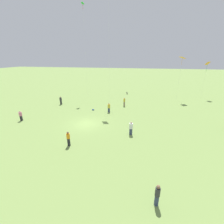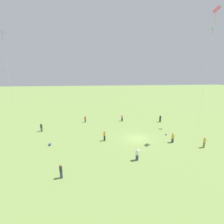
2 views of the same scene
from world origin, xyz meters
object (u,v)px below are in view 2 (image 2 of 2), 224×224
Objects in this scene: person_5 at (122,118)px; kite_5 at (2,35)px; person_6 at (104,136)px; picnic_bag_1 at (166,134)px; person_0 at (204,142)px; person_1 at (137,154)px; person_10 at (85,119)px; person_3 at (173,138)px; picnic_bag_0 at (50,145)px; kite_3 at (211,42)px; kite_4 at (215,18)px; person_2 at (160,119)px; person_8 at (41,128)px; person_9 at (61,171)px.

person_5 is 0.08× the size of kite_5.
picnic_bag_1 is (-12.07, -1.19, -0.77)m from person_6.
kite_5 reaches higher than person_0.
kite_5 reaches higher than person_1.
person_0 is 25.00m from person_10.
person_3 reaches higher than picnic_bag_0.
kite_4 is at bearing -136.96° from kite_3.
person_2 is 0.99× the size of person_3.
person_10 is at bearing 141.57° from person_2.
person_0 is at bearing -20.77° from person_8.
person_2 is 0.09× the size of kite_5.
person_6 is (15.85, -4.26, -0.03)m from person_0.
person_0 reaches higher than person_10.
picnic_bag_0 is at bearing 118.08° from person_6.
person_5 is 9.13m from person_10.
kite_4 is 36.53m from kite_5.
picnic_bag_1 is at bearing -174.29° from picnic_bag_0.
person_6 is at bearing 55.33° from person_10.
kite_4 reaches higher than person_0.
kite_5 is (32.63, 1.13, 17.61)m from person_2.
picnic_bag_0 is (3.65, -8.33, -0.68)m from person_9.
person_3 is 1.11× the size of person_10.
person_6 is 1.03× the size of person_9.
person_5 is 0.94× the size of person_6.
person_5 is 0.08× the size of kite_4.
person_1 is 1.07× the size of person_8.
kite_4 is (-17.06, 0.84, 18.97)m from person_6.
picnic_bag_0 is (-9.20, 8.88, -18.27)m from kite_5.
picnic_bag_1 is (-21.24, -2.12, -0.08)m from picnic_bag_0.
kite_5 is at bearing -45.92° from person_9.
person_6 is (11.70, -1.99, 0.03)m from person_3.
person_8 reaches higher than picnic_bag_0.
person_8 is at bearing 119.67° from person_1.
person_6 is at bearing 179.50° from person_2.
person_1 reaches higher than person_2.
person_10 is (18.34, -1.76, -0.06)m from person_2.
person_10 is at bearing 168.87° from person_5.
person_6 reaches higher than picnic_bag_0.
person_1 is 19.31m from person_10.
kite_5 reaches higher than picnic_bag_1.
person_0 is at bearing -70.78° from kite_5.
kite_5 is at bearing -43.99° from picnic_bag_0.
person_5 is at bearing 153.84° from kite_3.
kite_5 is (30.07, -9.93, 17.60)m from person_3.
kite_4 is at bearing -152.23° from person_9.
person_2 is (-10.17, -15.73, -0.04)m from person_1.
kite_3 is 20.94m from picnic_bag_1.
kite_4 is 20.47m from picnic_bag_1.
person_6 is at bearing -174.18° from picnic_bag_0.
person_0 is 19.29m from kite_4.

